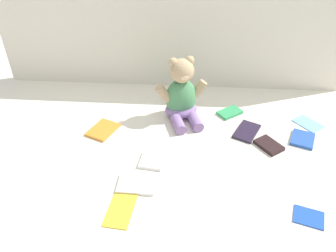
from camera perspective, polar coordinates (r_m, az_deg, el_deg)
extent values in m
plane|color=silver|center=(1.41, -0.43, -0.83)|extent=(3.20, 3.20, 0.00)
cube|color=silver|center=(1.62, 0.67, 17.27)|extent=(1.69, 0.03, 0.64)
ellipsoid|color=#4C8C59|center=(1.46, 2.25, 4.90)|extent=(0.16, 0.14, 0.18)
ellipsoid|color=#8C6BA5|center=(1.48, 2.25, 2.88)|extent=(0.17, 0.16, 0.06)
sphere|color=tan|center=(1.39, 2.44, 9.48)|extent=(0.13, 0.13, 0.10)
ellipsoid|color=beige|center=(1.36, 2.87, 8.49)|extent=(0.05, 0.04, 0.03)
sphere|color=tan|center=(1.37, 0.90, 10.94)|extent=(0.05, 0.05, 0.04)
sphere|color=tan|center=(1.39, 3.80, 11.23)|extent=(0.05, 0.05, 0.04)
cylinder|color=tan|center=(1.42, -0.57, 5.50)|extent=(0.09, 0.06, 0.10)
cylinder|color=tan|center=(1.46, 5.17, 6.21)|extent=(0.09, 0.06, 0.10)
cylinder|color=#8C6BA5|center=(1.41, 1.79, 0.36)|extent=(0.08, 0.11, 0.05)
cylinder|color=#8C6BA5|center=(1.43, 4.72, 0.79)|extent=(0.08, 0.11, 0.05)
cube|color=#77B4E2|center=(1.57, 23.01, 0.47)|extent=(0.13, 0.14, 0.01)
cube|color=orange|center=(1.43, -11.17, -0.65)|extent=(0.14, 0.16, 0.01)
cube|color=#409552|center=(1.63, 1.24, 5.19)|extent=(0.13, 0.13, 0.01)
cube|color=white|center=(1.17, -5.47, -9.99)|extent=(0.13, 0.09, 0.01)
cube|color=#214DB0|center=(1.17, 23.12, -14.19)|extent=(0.11, 0.10, 0.01)
cube|color=#2750A9|center=(1.46, 22.19, -2.10)|extent=(0.12, 0.13, 0.01)
cube|color=white|center=(1.26, -2.75, -5.93)|extent=(0.10, 0.10, 0.01)
cube|color=#251C31|center=(1.43, 13.44, -0.90)|extent=(0.13, 0.16, 0.01)
cube|color=black|center=(1.38, 17.00, -3.19)|extent=(0.12, 0.13, 0.02)
cube|color=#319759|center=(1.53, 10.61, 2.30)|extent=(0.13, 0.12, 0.01)
cube|color=yellow|center=(1.11, -8.21, -14.12)|extent=(0.09, 0.15, 0.01)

